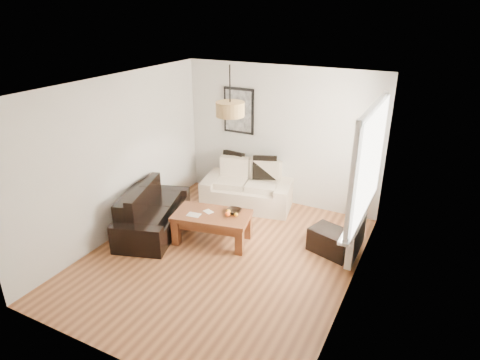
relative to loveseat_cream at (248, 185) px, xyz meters
The scene contains 21 objects.
floor 1.88m from the loveseat_cream, 76.20° to the right, with size 4.50×4.50×0.00m, color brown.
ceiling 2.86m from the loveseat_cream, 76.20° to the right, with size 3.80×4.50×0.00m, color white, non-canonical shape.
wall_back 1.10m from the loveseat_cream, 47.07° to the left, with size 3.80×0.04×2.60m, color silver, non-canonical shape.
wall_front 4.15m from the loveseat_cream, 83.81° to the right, with size 3.80×0.04×2.60m, color silver, non-canonical shape.
wall_left 2.47m from the loveseat_cream, 129.41° to the right, with size 0.04×4.50×2.60m, color silver, non-canonical shape.
wall_right 3.07m from the loveseat_cream, 37.29° to the right, with size 0.04×4.50×2.60m, color silver, non-canonical shape.
window_bay 2.77m from the loveseat_cream, 23.10° to the right, with size 0.14×1.90×1.60m, color white, non-canonical shape.
radiator 2.46m from the loveseat_cream, 23.47° to the right, with size 0.10×0.90×0.52m, color white.
poster 1.42m from the loveseat_cream, 133.17° to the left, with size 0.62×0.04×0.87m, color black, non-canonical shape.
pendant_shade 2.39m from the loveseat_cream, 73.54° to the right, with size 0.40×0.40×0.20m, color tan.
loveseat_cream is the anchor object (origin of this frame).
sofa_leather 1.88m from the loveseat_cream, 121.86° to the right, with size 1.68×0.82×0.73m, color black, non-canonical shape.
coffee_table 1.45m from the loveseat_cream, 87.20° to the right, with size 1.20×0.66×0.49m, color brown, non-canonical shape.
ottoman 2.10m from the loveseat_cream, 25.51° to the right, with size 0.66×0.43×0.38m, color black.
cushion_left 0.57m from the loveseat_cream, 154.69° to the left, with size 0.43×0.13×0.43m, color black.
cushion_right 0.46m from the loveseat_cream, 38.13° to the left, with size 0.45×0.14×0.45m, color black.
fruit_bowl 1.31m from the loveseat_cream, 73.72° to the right, with size 0.24×0.24×0.06m, color black.
orange_a 1.45m from the loveseat_cream, 76.65° to the right, with size 0.08×0.08×0.08m, color #F45614.
orange_b 1.44m from the loveseat_cream, 71.27° to the right, with size 0.06×0.06×0.06m, color orange.
orange_c 1.36m from the loveseat_cream, 77.17° to the right, with size 0.08×0.08×0.08m, color orange.
papers 1.62m from the loveseat_cream, 96.00° to the right, with size 0.21×0.15×0.01m, color silver.
Camera 1 is at (2.68, -4.67, 3.57)m, focal length 30.99 mm.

